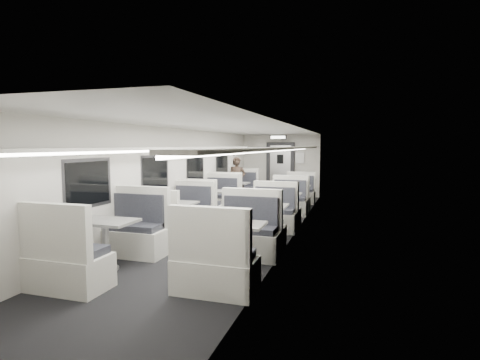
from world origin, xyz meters
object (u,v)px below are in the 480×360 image
Objects in this scene: booth_left_c at (177,218)px; vestibule_door at (280,170)px; booth_right_a at (297,196)px; booth_right_c at (266,221)px; exit_sign at (278,137)px; booth_left_b at (211,203)px; booth_left_d at (106,244)px; booth_right_d at (234,247)px; booth_left_a at (235,194)px; booth_right_b at (284,206)px; passenger at (237,181)px.

vestibule_door is (1.00, 6.87, 0.67)m from booth_left_c.
booth_right_c is at bearing -90.00° from booth_right_a.
vestibule_door is 1.33m from exit_sign.
booth_right_c is 6.84m from vestibule_door.
booth_left_b reaches higher than booth_left_c.
booth_right_d is at bearing 13.28° from booth_left_d.
exit_sign is (-1.00, 6.25, 1.90)m from booth_right_c.
exit_sign is at bearing 65.43° from booth_left_a.
booth_left_a is 2.93m from vestibule_door.
booth_left_d is 3.72× the size of exit_sign.
booth_right_c is (2.00, 2.65, -0.03)m from booth_left_d.
booth_right_d is 1.07× the size of vestibule_door.
booth_right_b is (2.00, 0.22, -0.01)m from booth_left_b.
booth_left_b is at bearing -128.66° from booth_right_a.
booth_right_a is 3.21× the size of exit_sign.
booth_right_b is (2.00, 2.29, -0.00)m from booth_left_c.
booth_left_b reaches higher than booth_right_b.
exit_sign is at bearing 83.59° from booth_left_d.
passenger is at bearing 107.19° from booth_right_d.
booth_left_b is at bearing 90.00° from booth_left_d.
vestibule_door is (-1.00, 4.58, 0.67)m from booth_right_b.
booth_right_a is 0.93× the size of booth_right_c.
booth_left_b is at bearing 135.98° from booth_right_c.
booth_left_d is 5.21m from booth_right_b.
exit_sign is at bearing 103.73° from booth_right_b.
passenger is 0.76× the size of vestibule_door.
booth_right_a is at bearing 66.34° from booth_left_c.
booth_right_d is (0.00, -2.18, 0.02)m from booth_right_c.
booth_right_d is 8.99m from vestibule_door.
booth_left_c is (0.00, -4.20, -0.02)m from booth_left_a.
passenger is at bearing 88.92° from booth_left_b.
booth_left_d is at bearing -105.77° from booth_right_a.
passenger reaches higher than booth_left_a.
booth_left_b is 4.82m from exit_sign.
exit_sign reaches higher than vestibule_door.
booth_left_c is 1.05× the size of booth_right_a.
booth_left_a is at bearing 90.00° from booth_left_d.
booth_left_d is at bearing -90.00° from booth_left_c.
booth_left_b is at bearing -101.76° from vestibule_door.
booth_left_c is 2.00m from booth_right_c.
booth_right_b is at bearing -76.27° from exit_sign.
booth_left_b is 3.45× the size of exit_sign.
exit_sign reaches higher than booth_right_d.
booth_left_d is 9.46m from vestibule_door.
exit_sign reaches higher than booth_right_a.
booth_left_d is at bearing -96.41° from exit_sign.
vestibule_door is (-1.00, 8.92, 0.64)m from booth_right_d.
exit_sign is (1.00, 8.90, 1.87)m from booth_left_d.
vestibule_door is at bearing 69.50° from booth_left_a.
booth_right_b is (2.00, 4.81, -0.04)m from booth_left_d.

